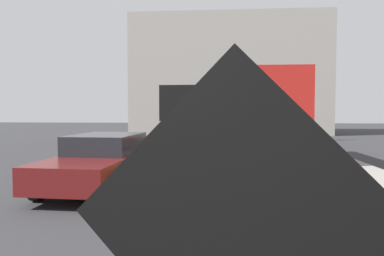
% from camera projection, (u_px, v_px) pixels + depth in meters
% --- Properties ---
extents(roadwork_sign, '(1.61, 0.33, 2.33)m').
position_uv_depth(roadwork_sign, '(234.00, 232.00, 1.70)').
color(roadwork_sign, '#593819').
rests_on(roadwork_sign, ground).
extents(arrow_board_trailer, '(1.60, 1.82, 2.70)m').
position_uv_depth(arrow_board_trailer, '(189.00, 169.00, 9.74)').
color(arrow_board_trailer, orange).
rests_on(arrow_board_trailer, ground).
extents(box_truck, '(2.61, 7.43, 3.50)m').
position_uv_depth(box_truck, '(264.00, 114.00, 15.20)').
color(box_truck, black).
rests_on(box_truck, ground).
extents(pickup_car, '(2.18, 5.15, 1.38)m').
position_uv_depth(pickup_car, '(104.00, 160.00, 9.81)').
color(pickup_car, '#591414').
rests_on(pickup_car, ground).
extents(highway_guide_sign, '(2.79, 0.26, 5.00)m').
position_uv_depth(highway_guide_sign, '(275.00, 89.00, 23.48)').
color(highway_guide_sign, gray).
rests_on(highway_guide_sign, ground).
extents(far_building_block, '(16.57, 7.37, 10.02)m').
position_uv_depth(far_building_block, '(229.00, 77.00, 32.97)').
color(far_building_block, gray).
rests_on(far_building_block, ground).
extents(traffic_cone_mid_lane, '(0.36, 0.36, 0.74)m').
position_uv_depth(traffic_cone_mid_lane, '(192.00, 205.00, 6.46)').
color(traffic_cone_mid_lane, black).
rests_on(traffic_cone_mid_lane, ground).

